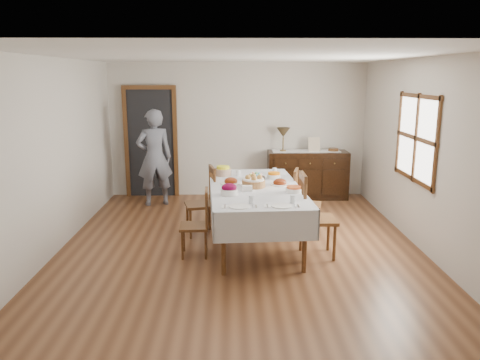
{
  "coord_description": "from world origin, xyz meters",
  "views": [
    {
      "loc": [
        -0.1,
        -6.18,
        2.36
      ],
      "look_at": [
        0.0,
        0.1,
        0.95
      ],
      "focal_mm": 35.0,
      "sensor_mm": 36.0,
      "label": 1
    }
  ],
  "objects_px": {
    "table_lamp": "(283,133)",
    "person": "(154,154)",
    "dining_table": "(255,193)",
    "chair_right_near": "(314,215)",
    "chair_left_near": "(198,222)",
    "sideboard": "(307,175)",
    "chair_right_far": "(304,201)",
    "chair_left_far": "(204,200)"
  },
  "relations": [
    {
      "from": "chair_left_near",
      "to": "table_lamp",
      "type": "distance_m",
      "value": 3.41
    },
    {
      "from": "table_lamp",
      "to": "chair_right_near",
      "type": "bearing_deg",
      "value": -88.28
    },
    {
      "from": "chair_right_near",
      "to": "sideboard",
      "type": "distance_m",
      "value": 3.05
    },
    {
      "from": "chair_left_far",
      "to": "table_lamp",
      "type": "relative_size",
      "value": 2.24
    },
    {
      "from": "dining_table",
      "to": "sideboard",
      "type": "xyz_separation_m",
      "value": [
        1.15,
        2.56,
        -0.28
      ]
    },
    {
      "from": "chair_right_far",
      "to": "sideboard",
      "type": "relative_size",
      "value": 0.64
    },
    {
      "from": "chair_left_far",
      "to": "chair_left_near",
      "type": "bearing_deg",
      "value": -14.85
    },
    {
      "from": "dining_table",
      "to": "sideboard",
      "type": "distance_m",
      "value": 2.82
    },
    {
      "from": "sideboard",
      "to": "table_lamp",
      "type": "distance_m",
      "value": 0.95
    },
    {
      "from": "dining_table",
      "to": "chair_right_near",
      "type": "xyz_separation_m",
      "value": [
        0.75,
        -0.47,
        -0.17
      ]
    },
    {
      "from": "chair_right_near",
      "to": "table_lamp",
      "type": "relative_size",
      "value": 2.44
    },
    {
      "from": "chair_left_far",
      "to": "chair_right_near",
      "type": "height_order",
      "value": "chair_right_near"
    },
    {
      "from": "chair_left_near",
      "to": "chair_right_near",
      "type": "distance_m",
      "value": 1.53
    },
    {
      "from": "table_lamp",
      "to": "sideboard",
      "type": "bearing_deg",
      "value": -0.2
    },
    {
      "from": "chair_right_near",
      "to": "person",
      "type": "height_order",
      "value": "person"
    },
    {
      "from": "chair_left_far",
      "to": "chair_right_far",
      "type": "distance_m",
      "value": 1.52
    },
    {
      "from": "person",
      "to": "chair_left_far",
      "type": "bearing_deg",
      "value": 103.49
    },
    {
      "from": "chair_right_far",
      "to": "person",
      "type": "xyz_separation_m",
      "value": [
        -2.51,
        1.62,
        0.45
      ]
    },
    {
      "from": "chair_right_near",
      "to": "dining_table",
      "type": "bearing_deg",
      "value": 57.76
    },
    {
      "from": "chair_left_near",
      "to": "chair_left_far",
      "type": "bearing_deg",
      "value": 175.98
    },
    {
      "from": "dining_table",
      "to": "chair_right_far",
      "type": "relative_size",
      "value": 2.57
    },
    {
      "from": "chair_left_far",
      "to": "chair_right_far",
      "type": "xyz_separation_m",
      "value": [
        1.52,
        0.05,
        -0.03
      ]
    },
    {
      "from": "chair_left_far",
      "to": "sideboard",
      "type": "height_order",
      "value": "chair_left_far"
    },
    {
      "from": "dining_table",
      "to": "chair_right_near",
      "type": "distance_m",
      "value": 0.9
    },
    {
      "from": "dining_table",
      "to": "table_lamp",
      "type": "relative_size",
      "value": 5.47
    },
    {
      "from": "dining_table",
      "to": "chair_right_far",
      "type": "distance_m",
      "value": 0.95
    },
    {
      "from": "person",
      "to": "sideboard",
      "type": "bearing_deg",
      "value": 171.46
    },
    {
      "from": "dining_table",
      "to": "person",
      "type": "bearing_deg",
      "value": 126.0
    },
    {
      "from": "chair_left_near",
      "to": "chair_right_far",
      "type": "bearing_deg",
      "value": 118.36
    },
    {
      "from": "dining_table",
      "to": "chair_right_far",
      "type": "xyz_separation_m",
      "value": [
        0.77,
        0.49,
        -0.25
      ]
    },
    {
      "from": "dining_table",
      "to": "person",
      "type": "xyz_separation_m",
      "value": [
        -1.75,
        2.12,
        0.2
      ]
    },
    {
      "from": "dining_table",
      "to": "sideboard",
      "type": "bearing_deg",
      "value": 62.37
    },
    {
      "from": "dining_table",
      "to": "table_lamp",
      "type": "xyz_separation_m",
      "value": [
        0.66,
        2.56,
        0.53
      ]
    },
    {
      "from": "table_lamp",
      "to": "person",
      "type": "bearing_deg",
      "value": -169.52
    },
    {
      "from": "dining_table",
      "to": "chair_right_far",
      "type": "height_order",
      "value": "chair_right_far"
    },
    {
      "from": "sideboard",
      "to": "dining_table",
      "type": "bearing_deg",
      "value": -114.11
    },
    {
      "from": "chair_right_far",
      "to": "table_lamp",
      "type": "distance_m",
      "value": 2.21
    },
    {
      "from": "chair_right_far",
      "to": "chair_right_near",
      "type": "bearing_deg",
      "value": -167.84
    },
    {
      "from": "chair_left_near",
      "to": "person",
      "type": "distance_m",
      "value": 2.76
    },
    {
      "from": "chair_right_near",
      "to": "table_lamp",
      "type": "xyz_separation_m",
      "value": [
        -0.09,
        3.03,
        0.71
      ]
    },
    {
      "from": "chair_left_near",
      "to": "sideboard",
      "type": "bearing_deg",
      "value": 144.85
    },
    {
      "from": "chair_right_far",
      "to": "sideboard",
      "type": "distance_m",
      "value": 2.1
    }
  ]
}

